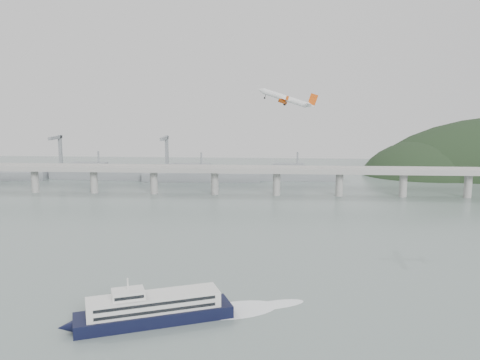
{
  "coord_description": "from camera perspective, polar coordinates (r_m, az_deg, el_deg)",
  "views": [
    {
      "loc": [
        16.85,
        -202.81,
        78.59
      ],
      "look_at": [
        0.0,
        55.0,
        36.0
      ],
      "focal_mm": 38.0,
      "sensor_mm": 36.0,
      "label": 1
    }
  ],
  "objects": [
    {
      "name": "bridge",
      "position": [
        407.79,
        1.17,
        0.76
      ],
      "size": [
        800.0,
        22.0,
        23.9
      ],
      "color": "#989895",
      "rests_on": "ground"
    },
    {
      "name": "distant_fleet",
      "position": [
        503.8,
        -16.29,
        0.72
      ],
      "size": [
        453.0,
        60.9,
        40.0
      ],
      "color": "slate",
      "rests_on": "ground"
    },
    {
      "name": "airliner",
      "position": [
        275.32,
        5.23,
        9.07
      ],
      "size": [
        32.99,
        29.97,
        12.45
      ],
      "rotation": [
        0.05,
        -0.31,
        3.01
      ],
      "color": "white",
      "rests_on": "ground"
    },
    {
      "name": "ground",
      "position": [
        218.16,
        -0.96,
        -11.76
      ],
      "size": [
        900.0,
        900.0,
        0.0
      ],
      "primitive_type": "plane",
      "color": "slate",
      "rests_on": "ground"
    },
    {
      "name": "ferry",
      "position": [
        186.99,
        -9.62,
        -14.08
      ],
      "size": [
        86.0,
        41.76,
        17.06
      ],
      "rotation": [
        0.0,
        0.0,
        0.38
      ],
      "color": "black",
      "rests_on": "ground"
    }
  ]
}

